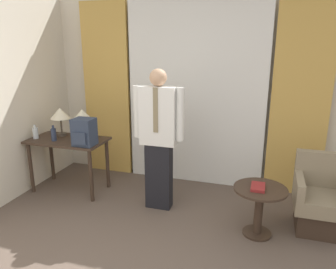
{
  "coord_description": "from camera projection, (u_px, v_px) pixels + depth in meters",
  "views": [
    {
      "loc": [
        0.99,
        -1.65,
        2.04
      ],
      "look_at": [
        -0.07,
        1.76,
        1.01
      ],
      "focal_mm": 35.0,
      "sensor_mm": 36.0,
      "label": 1
    }
  ],
  "objects": [
    {
      "name": "wall_back",
      "position": [
        197.0,
        90.0,
        4.7
      ],
      "size": [
        10.0,
        0.06,
        2.7
      ],
      "color": "silver",
      "rests_on": "ground_plane"
    },
    {
      "name": "side_table",
      "position": [
        259.0,
        203.0,
        3.47
      ],
      "size": [
        0.56,
        0.56,
        0.55
      ],
      "color": "#38281E",
      "rests_on": "ground_plane"
    },
    {
      "name": "table_lamp_left",
      "position": [
        60.0,
        114.0,
        4.53
      ],
      "size": [
        0.27,
        0.27,
        0.4
      ],
      "color": "#4C4238",
      "rests_on": "desk"
    },
    {
      "name": "desk",
      "position": [
        68.0,
        148.0,
        4.48
      ],
      "size": [
        1.05,
        0.58,
        0.74
      ],
      "color": "#38281E",
      "rests_on": "ground_plane"
    },
    {
      "name": "curtain_drape_left",
      "position": [
        107.0,
        91.0,
        4.99
      ],
      "size": [
        0.73,
        0.06,
        2.58
      ],
      "color": "gold",
      "rests_on": "ground_plane"
    },
    {
      "name": "bottle_by_lamp",
      "position": [
        54.0,
        134.0,
        4.36
      ],
      "size": [
        0.07,
        0.07,
        0.21
      ],
      "color": "#2D3851",
      "rests_on": "desk"
    },
    {
      "name": "backpack",
      "position": [
        84.0,
        132.0,
        4.16
      ],
      "size": [
        0.26,
        0.25,
        0.35
      ],
      "color": "#2D384C",
      "rests_on": "desk"
    },
    {
      "name": "book",
      "position": [
        258.0,
        187.0,
        3.42
      ],
      "size": [
        0.14,
        0.22,
        0.03
      ],
      "color": "maroon",
      "rests_on": "side_table"
    },
    {
      "name": "curtain_drape_right",
      "position": [
        300.0,
        101.0,
        4.2
      ],
      "size": [
        0.73,
        0.06,
        2.58
      ],
      "color": "gold",
      "rests_on": "ground_plane"
    },
    {
      "name": "armchair",
      "position": [
        320.0,
        202.0,
        3.61
      ],
      "size": [
        0.55,
        0.58,
        0.83
      ],
      "color": "#38281E",
      "rests_on": "ground_plane"
    },
    {
      "name": "curtain_sheer_center",
      "position": [
        195.0,
        95.0,
        4.6
      ],
      "size": [
        1.95,
        0.06,
        2.58
      ],
      "color": "white",
      "rests_on": "ground_plane"
    },
    {
      "name": "table_lamp_right",
      "position": [
        82.0,
        116.0,
        4.43
      ],
      "size": [
        0.27,
        0.27,
        0.4
      ],
      "color": "#4C4238",
      "rests_on": "desk"
    },
    {
      "name": "bottle_near_edge",
      "position": [
        35.0,
        133.0,
        4.47
      ],
      "size": [
        0.08,
        0.08,
        0.19
      ],
      "color": "silver",
      "rests_on": "desk"
    },
    {
      "name": "person",
      "position": [
        159.0,
        135.0,
        3.91
      ],
      "size": [
        0.63,
        0.21,
        1.73
      ],
      "color": "black",
      "rests_on": "ground_plane"
    }
  ]
}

